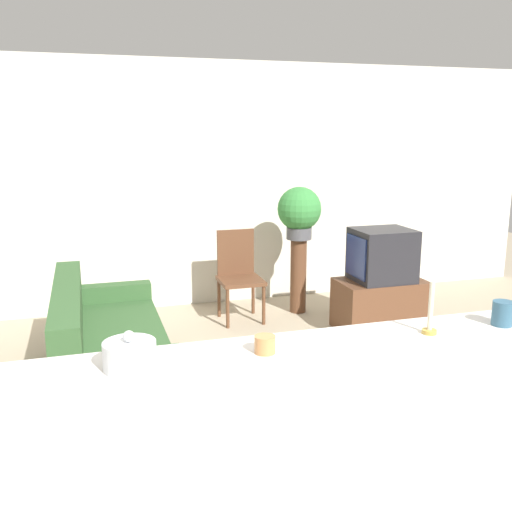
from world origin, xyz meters
TOP-DOWN VIEW (x-y plane):
  - ground_plane at (0.00, 0.00)m, footprint 14.00×14.00m
  - wall_back at (0.00, 3.43)m, footprint 9.00×0.06m
  - couch at (-0.84, 1.48)m, footprint 0.81×1.86m
  - tv_stand at (1.84, 2.02)m, footprint 0.86×0.51m
  - television at (1.83, 2.02)m, footprint 0.57×0.48m
  - wooden_chair at (0.58, 2.76)m, footprint 0.44×0.44m
  - plant_stand at (1.25, 2.78)m, footprint 0.17×0.17m
  - potted_plant at (1.25, 2.78)m, footprint 0.47×0.47m
  - foreground_counter at (0.00, -0.60)m, footprint 2.88×0.44m
  - decorative_bowl at (-0.79, -0.60)m, footprint 0.22×0.22m
  - candle_jar at (-0.21, -0.60)m, footprint 0.09×0.09m
  - candlestick at (0.61, -0.60)m, footprint 0.07×0.07m
  - coffee_tin at (1.03, -0.60)m, footprint 0.10×0.10m

SIDE VIEW (x-z plane):
  - ground_plane at x=0.00m, z-range 0.00..0.00m
  - tv_stand at x=1.84m, z-range 0.00..0.50m
  - couch at x=-0.84m, z-range -0.11..0.69m
  - plant_stand at x=1.25m, z-range 0.00..0.81m
  - foreground_counter at x=0.00m, z-range 0.00..1.00m
  - wooden_chair at x=0.58m, z-range 0.04..0.98m
  - television at x=1.83m, z-range 0.50..1.02m
  - candle_jar at x=-0.21m, z-range 1.00..1.08m
  - decorative_bowl at x=-0.79m, z-range 0.98..1.14m
  - coffee_tin at x=1.03m, z-range 1.00..1.13m
  - candlestick at x=0.61m, z-range 0.96..1.22m
  - potted_plant at x=1.25m, z-range 0.84..1.40m
  - wall_back at x=0.00m, z-range 0.00..2.70m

